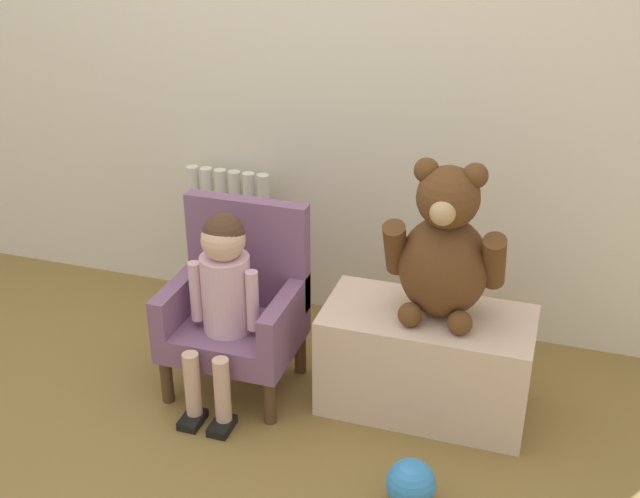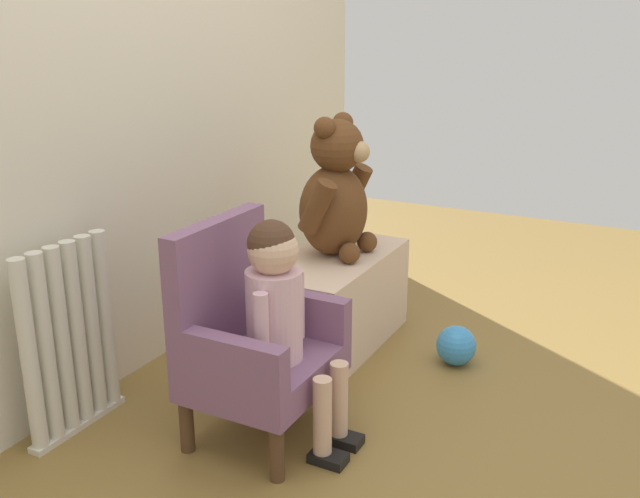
% 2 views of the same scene
% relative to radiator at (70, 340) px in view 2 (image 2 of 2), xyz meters
% --- Properties ---
extents(ground_plane, '(6.00, 6.00, 0.00)m').
position_rel_radiator_xyz_m(ground_plane, '(0.26, -0.97, -0.31)').
color(ground_plane, olive).
extents(back_wall, '(3.80, 0.05, 2.40)m').
position_rel_radiator_xyz_m(back_wall, '(0.26, 0.12, 0.89)').
color(back_wall, beige).
rests_on(back_wall, ground_plane).
extents(radiator, '(0.37, 0.05, 0.62)m').
position_rel_radiator_xyz_m(radiator, '(0.00, 0.00, 0.00)').
color(radiator, silver).
rests_on(radiator, ground_plane).
extents(child_armchair, '(0.45, 0.38, 0.68)m').
position_rel_radiator_xyz_m(child_armchair, '(0.25, -0.50, 0.01)').
color(child_armchair, '#7A5273').
rests_on(child_armchair, ground_plane).
extents(child_figure, '(0.25, 0.35, 0.70)m').
position_rel_radiator_xyz_m(child_figure, '(0.25, -0.61, 0.15)').
color(child_figure, beige).
rests_on(child_figure, ground_plane).
extents(low_bench, '(0.71, 0.36, 0.37)m').
position_rel_radiator_xyz_m(low_bench, '(0.93, -0.45, -0.12)').
color(low_bench, beige).
rests_on(low_bench, ground_plane).
extents(large_teddy_bear, '(0.39, 0.28, 0.54)m').
position_rel_radiator_xyz_m(large_teddy_bear, '(0.96, -0.44, 0.31)').
color(large_teddy_bear, '#593519').
rests_on(large_teddy_bear, low_bench).
extents(toy_ball, '(0.15, 0.15, 0.15)m').
position_rel_radiator_xyz_m(toy_ball, '(0.99, -0.94, -0.23)').
color(toy_ball, '#3588CE').
rests_on(toy_ball, ground_plane).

